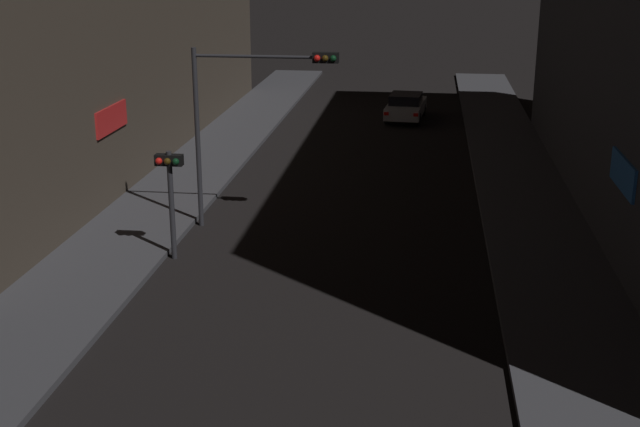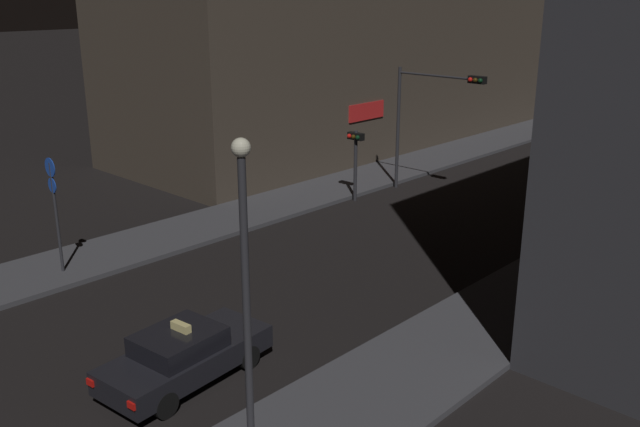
% 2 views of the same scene
% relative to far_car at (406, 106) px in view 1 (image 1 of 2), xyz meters
% --- Properties ---
extents(sidewalk_left, '(3.40, 63.39, 0.17)m').
position_rel_far_car_xyz_m(sidewalk_left, '(-8.16, -15.57, -0.65)').
color(sidewalk_left, '#424247').
rests_on(sidewalk_left, ground_plane).
extents(sidewalk_right, '(3.40, 63.39, 0.17)m').
position_rel_far_car_xyz_m(sidewalk_right, '(4.76, -15.57, -0.65)').
color(sidewalk_right, '#424247').
rests_on(sidewalk_right, ground_plane).
extents(far_car, '(2.17, 4.58, 1.42)m').
position_rel_far_car_xyz_m(far_car, '(0.00, 0.00, 0.00)').
color(far_car, '#B7B7BC').
rests_on(far_car, ground_plane).
extents(traffic_light_overhead, '(4.63, 0.42, 5.85)m').
position_rel_far_car_xyz_m(traffic_light_overhead, '(-4.53, -18.44, 3.47)').
color(traffic_light_overhead, '#2D2D33').
rests_on(traffic_light_overhead, ground_plane).
extents(traffic_light_left_kerb, '(0.80, 0.42, 3.27)m').
position_rel_far_car_xyz_m(traffic_light_left_kerb, '(-6.21, -21.55, 1.64)').
color(traffic_light_left_kerb, '#2D2D33').
rests_on(traffic_light_left_kerb, ground_plane).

